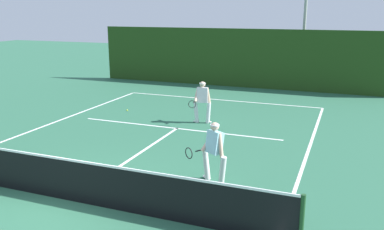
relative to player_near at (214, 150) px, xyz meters
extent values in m
plane|color=#2B6247|center=(-2.82, -2.17, -0.88)|extent=(80.00, 80.00, 0.00)
cube|color=white|center=(-2.82, 9.51, -0.88)|extent=(9.64, 0.10, 0.01)
cube|color=white|center=(-2.82, 4.17, -0.88)|extent=(7.86, 0.10, 0.01)
cube|color=white|center=(-2.82, 1.03, -0.88)|extent=(0.10, 6.40, 0.01)
cylinder|color=#1E4723|center=(2.42, -2.17, -0.35)|extent=(0.09, 0.09, 1.05)
cube|color=black|center=(-2.82, -2.17, -0.39)|extent=(10.39, 0.02, 0.98)
cube|color=white|center=(-2.82, -2.17, 0.13)|extent=(10.39, 0.03, 0.05)
cylinder|color=silver|center=(0.28, -0.16, -0.48)|extent=(0.28, 0.25, 0.81)
cylinder|color=silver|center=(-0.26, 0.17, -0.48)|extent=(0.32, 0.27, 0.82)
ellipsoid|color=white|center=(0.28, -0.16, -0.83)|extent=(0.28, 0.23, 0.09)
ellipsoid|color=white|center=(-0.26, 0.17, -0.83)|extent=(0.28, 0.23, 0.09)
cube|color=#9EDBEA|center=(0.01, 0.01, 0.21)|extent=(0.51, 0.48, 0.59)
cylinder|color=beige|center=(0.21, -0.11, 0.18)|extent=(0.23, 0.19, 0.62)
cylinder|color=beige|center=(-0.19, 0.13, 0.18)|extent=(0.34, 0.46, 0.52)
sphere|color=beige|center=(0.01, 0.01, 0.61)|extent=(0.22, 0.22, 0.22)
cylinder|color=white|center=(0.01, 0.01, 0.65)|extent=(0.32, 0.32, 0.04)
cylinder|color=black|center=(-0.36, -0.06, -0.03)|extent=(0.16, 0.24, 0.03)
torus|color=black|center=(-0.54, -0.35, -0.03)|extent=(0.26, 0.17, 0.29)
cylinder|color=silver|center=(-1.98, 5.31, -0.47)|extent=(0.22, 0.18, 0.83)
cylinder|color=silver|center=(-2.45, 5.23, -0.47)|extent=(0.24, 0.18, 0.83)
ellipsoid|color=white|center=(-1.98, 5.31, -0.83)|extent=(0.28, 0.15, 0.09)
ellipsoid|color=white|center=(-2.45, 5.23, -0.83)|extent=(0.28, 0.15, 0.09)
cube|color=silver|center=(-2.21, 5.27, 0.23)|extent=(0.46, 0.34, 0.59)
cylinder|color=beige|center=(-1.98, 5.31, 0.20)|extent=(0.22, 0.13, 0.64)
cylinder|color=beige|center=(-2.44, 5.23, 0.20)|extent=(0.19, 0.56, 0.46)
sphere|color=beige|center=(-2.21, 5.27, 0.64)|extent=(0.22, 0.22, 0.22)
cylinder|color=white|center=(-2.21, 5.27, 0.68)|extent=(0.28, 0.28, 0.04)
cylinder|color=black|center=(-2.45, 4.97, -0.02)|extent=(0.08, 0.26, 0.03)
torus|color=black|center=(-2.39, 4.64, -0.02)|extent=(0.29, 0.08, 0.29)
sphere|color=#D1E033|center=(-5.92, 5.88, -0.85)|extent=(0.07, 0.07, 0.07)
cube|color=#203F15|center=(-2.82, 13.24, 0.76)|extent=(17.19, 0.12, 3.28)
cylinder|color=#9EA39E|center=(0.35, 15.18, 2.87)|extent=(0.18, 0.18, 7.49)
camera|label=1|loc=(3.00, -9.20, 3.40)|focal=38.19mm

